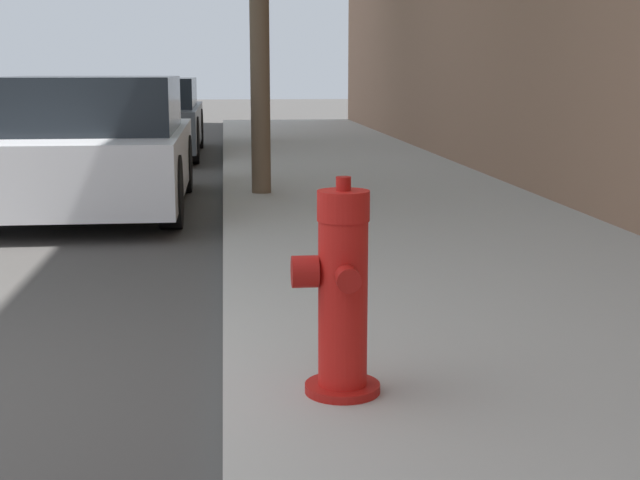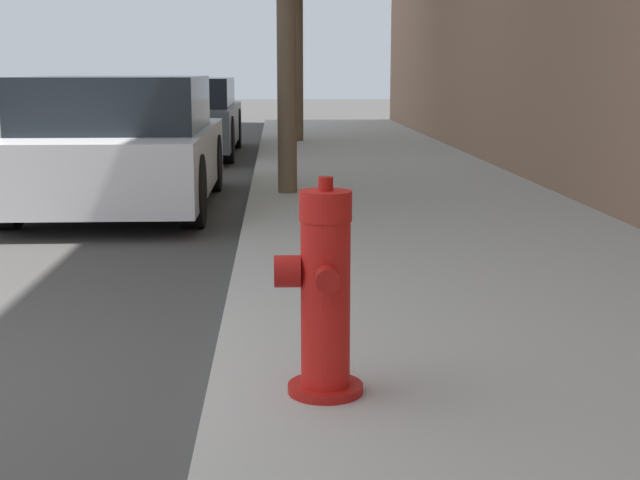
# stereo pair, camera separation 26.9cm
# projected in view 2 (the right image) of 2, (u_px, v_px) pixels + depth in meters

# --- Properties ---
(sidewalk_slab) EXTENTS (3.29, 40.00, 0.12)m
(sidewalk_slab) POSITION_uv_depth(u_px,v_px,m) (597.00, 394.00, 3.77)
(sidewalk_slab) COLOR #A8A59E
(sidewalk_slab) RESTS_ON ground_plane
(fire_hydrant) EXTENTS (0.36, 0.37, 0.88)m
(fire_hydrant) POSITION_uv_depth(u_px,v_px,m) (324.00, 295.00, 3.55)
(fire_hydrant) COLOR #A91511
(fire_hydrant) RESTS_ON sidewalk_slab
(parked_car_near) EXTENTS (1.86, 3.95, 1.34)m
(parked_car_near) POSITION_uv_depth(u_px,v_px,m) (121.00, 145.00, 9.10)
(parked_car_near) COLOR silver
(parked_car_near) RESTS_ON ground_plane
(parked_car_mid) EXTENTS (1.72, 4.42, 1.28)m
(parked_car_mid) POSITION_uv_depth(u_px,v_px,m) (185.00, 117.00, 14.82)
(parked_car_mid) COLOR #4C5156
(parked_car_mid) RESTS_ON ground_plane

